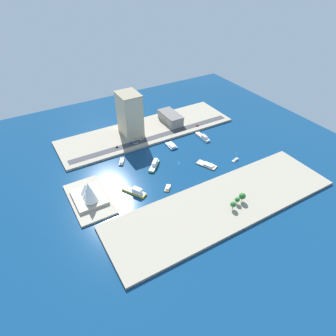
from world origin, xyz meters
name	(u,v)px	position (x,y,z in m)	size (l,w,h in m)	color
ground_plane	(179,162)	(0.00, 0.00, 0.00)	(440.00, 440.00, 0.00)	navy
quay_west	(223,203)	(-82.59, 0.00, 1.26)	(70.00, 240.00, 2.52)	#9E937F
quay_east	(147,131)	(82.59, 0.00, 1.26)	(70.00, 240.00, 2.52)	#9E937F
peninsula_point	(90,199)	(-9.44, 111.83, 1.00)	(65.63, 36.54, 2.00)	#A89E89
road_strip	(155,137)	(60.20, 0.00, 2.59)	(9.89, 228.00, 0.15)	#38383D
barge_flat_brown	(207,165)	(-22.79, -24.48, 1.08)	(25.63, 18.31, 2.93)	brown
ferry_green_doubledeck	(154,165)	(6.78, 29.27, 2.24)	(21.16, 21.26, 6.24)	#2D8C4C
patrol_launch_navy	(122,162)	(33.08, 58.73, 1.22)	(15.47, 11.97, 3.60)	#1E284C
water_taxi_orange	(168,188)	(-34.65, 35.64, 1.06)	(11.76, 11.38, 3.06)	orange
ferry_white_commuter	(203,137)	(29.64, -55.65, 2.00)	(27.32, 6.16, 5.79)	silver
catamaran_blue	(172,146)	(32.84, -9.50, 1.45)	(18.83, 10.14, 3.81)	blue
sailboat_small_white	(235,160)	(-31.29, -59.79, 0.96)	(4.72, 10.54, 12.94)	white
ferry_yellow_fast	(135,191)	(-23.46, 68.11, 2.48)	(26.76, 19.52, 7.39)	yellow
carpark_squat_concrete	(170,117)	(87.73, -40.45, 8.69)	(41.27, 20.69, 12.29)	gray
office_block_beige	(130,114)	(86.63, 21.52, 30.41)	(32.63, 25.94, 55.71)	#C6B793
van_white	(142,139)	(62.57, 17.50, 3.48)	(2.02, 4.72, 1.67)	black
hatchback_blue	(130,143)	(62.24, 34.43, 3.45)	(1.97, 4.79, 1.57)	black
pickup_red	(197,125)	(56.84, -65.71, 3.39)	(2.08, 5.15, 1.44)	black
suv_black	(117,147)	(62.71, 52.42, 3.38)	(2.07, 4.71, 1.42)	black
sedan_silver	(136,143)	(58.03, 28.27, 3.45)	(2.15, 4.95, 1.57)	black
traffic_light_waterfront	(171,132)	(53.71, -21.64, 6.86)	(0.36, 0.36, 6.50)	black
opera_landmark	(88,193)	(-10.85, 111.83, 10.22)	(36.36, 29.75, 24.97)	#BCAD93
park_tree_cluster	(239,199)	(-90.72, -11.18, 8.25)	(10.14, 21.03, 9.51)	brown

